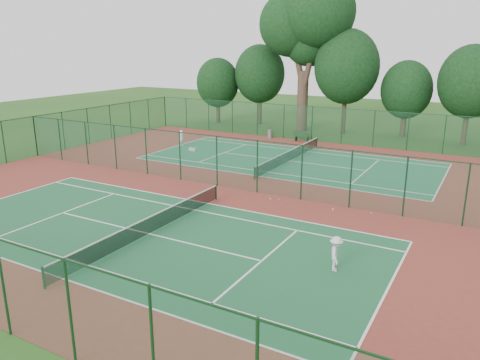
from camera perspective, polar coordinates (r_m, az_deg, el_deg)
name	(u,v)px	position (r m, az deg, el deg)	size (l,w,h in m)	color
ground	(237,189)	(31.44, -0.42, -1.09)	(120.00, 120.00, 0.00)	#255019
red_pad	(237,189)	(31.44, -0.42, -1.09)	(40.00, 36.00, 0.01)	maroon
court_near	(150,234)	(24.48, -10.95, -6.48)	(23.77, 10.97, 0.01)	#1C5933
court_far	(290,161)	(39.23, 6.10, 2.32)	(23.77, 10.97, 0.01)	#216842
fence_north	(327,125)	(47.15, 10.52, 6.63)	(40.00, 0.09, 3.50)	#174629
fence_west	(35,136)	(44.20, -23.68, 4.92)	(0.09, 36.00, 3.50)	#1C5536
fence_divider	(237,164)	(30.97, -0.42, 2.02)	(40.00, 0.09, 3.50)	#17452C
tennis_net_near	(149,224)	(24.29, -11.01, -5.32)	(0.10, 12.90, 0.97)	#143822
tennis_net_far	(290,155)	(39.11, 6.12, 3.08)	(0.10, 12.90, 0.97)	#15391D
player_near	(336,254)	(20.47, 11.62, -8.78)	(1.00, 0.57, 1.54)	silver
player_far	(181,138)	(44.93, -7.18, 5.06)	(0.56, 0.37, 1.55)	white
trash_bin	(270,134)	(48.93, 3.66, 5.64)	(0.48, 0.48, 0.87)	gray
bench	(301,137)	(47.32, 7.48, 5.26)	(1.62, 0.61, 0.98)	#123318
kit_bag	(192,149)	(43.08, -5.81, 3.74)	(0.69, 0.26, 0.26)	silver
stray_ball_a	(279,199)	(29.31, 4.76, -2.36)	(0.06, 0.06, 0.06)	#CBDF33
stray_ball_b	(371,213)	(27.97, 15.72, -3.84)	(0.06, 0.06, 0.06)	yellow
stray_ball_c	(270,199)	(29.38, 3.71, -2.28)	(0.08, 0.08, 0.08)	yellow
big_tree	(307,23)	(53.27, 8.17, 18.41)	(10.65, 7.80, 16.37)	#3E2B22
evergreen_row	(349,133)	(53.18, 13.15, 5.60)	(39.00, 5.00, 12.00)	black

